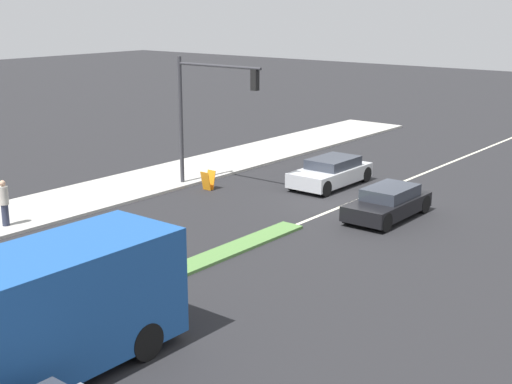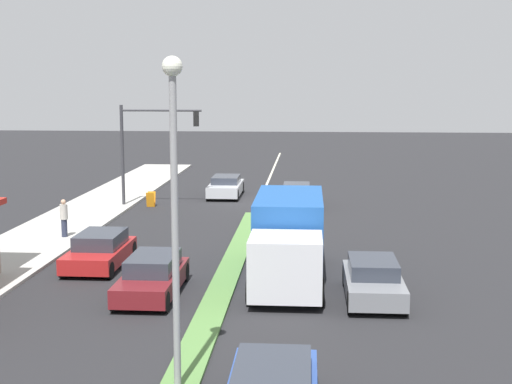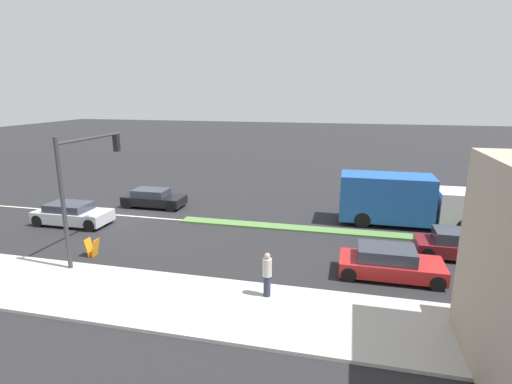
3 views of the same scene
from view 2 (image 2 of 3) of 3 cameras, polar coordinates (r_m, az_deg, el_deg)
name	(u,v)px [view 2 (image 2 of 3)]	position (r m, az deg, el deg)	size (l,w,h in m)	color
ground_plane	(222,289)	(24.35, -2.75, -7.78)	(160.00, 160.00, 0.00)	#232326
lane_marking_center	(259,202)	(41.84, 0.25, -0.80)	(0.16, 60.00, 0.01)	beige
traffic_signal_main	(147,138)	(40.25, -8.70, 4.31)	(4.59, 0.34, 5.60)	#333338
street_lamp	(174,183)	(15.45, -6.56, 0.75)	(0.44, 0.44, 7.37)	gray
pedestrian	(64,217)	(32.83, -15.11, -1.95)	(0.34, 0.34, 1.69)	#282D42
warning_aframe_sign	(151,199)	(40.64, -8.41, -0.58)	(0.45, 0.53, 0.84)	orange
delivery_truck	(288,238)	(25.31, 2.61, -3.71)	(2.44, 7.50, 2.87)	silver
hatchback_red	(100,250)	(27.79, -12.38, -4.59)	(1.89, 4.14, 1.28)	#AD1E1E
sedan_silver	(226,187)	(43.86, -2.44, 0.44)	(1.90, 4.27, 1.26)	#B7BABF
suv_grey	(373,280)	(23.40, 9.35, -6.98)	(1.80, 4.02, 1.28)	slate
suv_black	(296,195)	(40.78, 3.25, -0.23)	(1.76, 4.02, 1.20)	black
sedan_maroon	(152,276)	(23.81, -8.29, -6.68)	(1.76, 4.33, 1.30)	maroon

